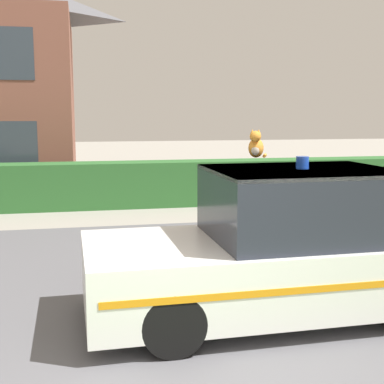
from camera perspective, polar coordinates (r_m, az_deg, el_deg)
road_strip at (r=7.62m, az=-5.63°, el=-8.92°), size 28.00×6.87×0.01m
garden_hedge at (r=13.22m, az=-2.54°, el=0.93°), size 15.99×0.87×1.09m
police_car at (r=6.10m, az=9.56°, el=-5.97°), size 4.21×1.88×1.79m
cat at (r=5.75m, az=6.85°, el=4.88°), size 0.29×0.29×0.30m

